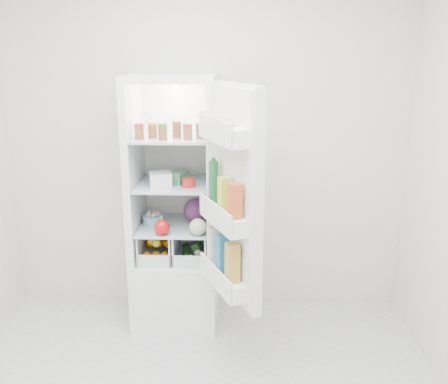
{
  "coord_description": "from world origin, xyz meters",
  "views": [
    {
      "loc": [
        0.29,
        -2.18,
        1.95
      ],
      "look_at": [
        0.16,
        0.95,
        1.06
      ],
      "focal_mm": 40.0,
      "sensor_mm": 36.0,
      "label": 1
    }
  ],
  "objects_px": {
    "mushroom_bowl": "(153,220)",
    "fridge_door": "(232,201)",
    "refrigerator": "(176,232)",
    "red_cabbage": "(196,210)"
  },
  "relations": [
    {
      "from": "refrigerator",
      "to": "fridge_door",
      "type": "distance_m",
      "value": 0.86
    },
    {
      "from": "red_cabbage",
      "to": "mushroom_bowl",
      "type": "relative_size",
      "value": 1.21
    },
    {
      "from": "red_cabbage",
      "to": "mushroom_bowl",
      "type": "distance_m",
      "value": 0.31
    },
    {
      "from": "mushroom_bowl",
      "to": "fridge_door",
      "type": "height_order",
      "value": "fridge_door"
    },
    {
      "from": "mushroom_bowl",
      "to": "refrigerator",
      "type": "bearing_deg",
      "value": 21.28
    },
    {
      "from": "refrigerator",
      "to": "mushroom_bowl",
      "type": "bearing_deg",
      "value": -158.72
    },
    {
      "from": "refrigerator",
      "to": "red_cabbage",
      "type": "xyz_separation_m",
      "value": [
        0.14,
        0.02,
        0.17
      ]
    },
    {
      "from": "refrigerator",
      "to": "mushroom_bowl",
      "type": "xyz_separation_m",
      "value": [
        -0.16,
        -0.06,
        0.12
      ]
    },
    {
      "from": "red_cabbage",
      "to": "fridge_door",
      "type": "relative_size",
      "value": 0.13
    },
    {
      "from": "red_cabbage",
      "to": "fridge_door",
      "type": "bearing_deg",
      "value": -65.65
    }
  ]
}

